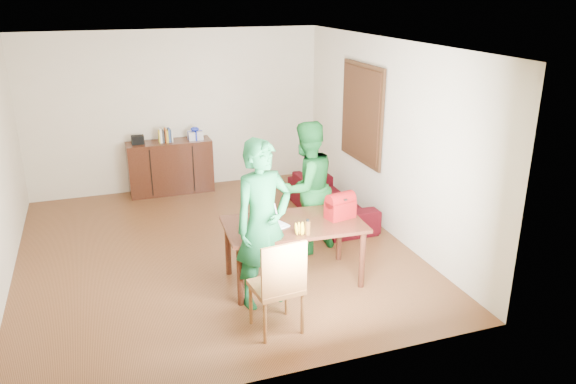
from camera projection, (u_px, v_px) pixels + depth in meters
name	position (u px, v px, depth m)	size (l,w,h in m)	color
room	(209.00, 154.00, 7.21)	(5.20, 5.70, 2.90)	#412410
table	(294.00, 230.00, 6.55)	(1.65, 0.99, 0.75)	black
chair	(277.00, 303.00, 5.70)	(0.51, 0.49, 1.04)	brown
person_near	(263.00, 224.00, 6.00)	(0.69, 0.45, 1.88)	#12552B
person_far	(306.00, 188.00, 7.29)	(0.85, 0.66, 1.75)	#145D22
laptop	(274.00, 224.00, 6.38)	(0.36, 0.31, 0.22)	white
bananas	(300.00, 232.00, 6.20)	(0.15, 0.09, 0.06)	gold
bottle	(308.00, 227.00, 6.18)	(0.06, 0.06, 0.18)	#563313
red_bag	(340.00, 208.00, 6.62)	(0.34, 0.20, 0.25)	maroon
sofa	(331.00, 199.00, 8.59)	(1.88, 0.74, 0.55)	#370709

